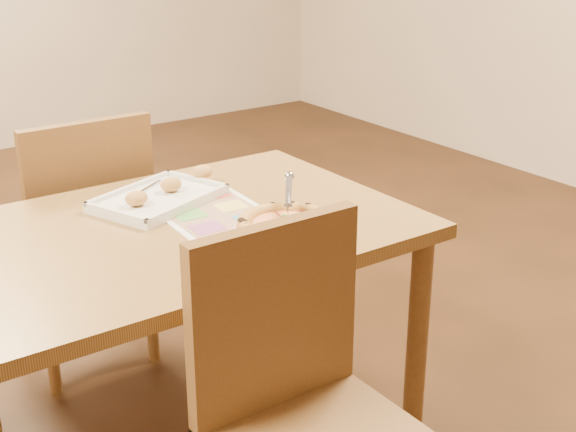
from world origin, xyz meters
TOP-DOWN VIEW (x-y plane):
  - dining_table at (0.00, 0.00)m, footprint 1.30×0.85m
  - chair_near at (0.00, -0.60)m, footprint 0.42×0.42m
  - chair_far at (-0.00, 0.60)m, footprint 0.42×0.42m
  - plate at (0.24, -0.22)m, footprint 0.32×0.32m
  - pizza at (0.24, -0.22)m, footprint 0.26×0.26m
  - pizza_cutter at (0.27, -0.18)m, footprint 0.10×0.13m
  - appetizer_tray at (0.08, 0.18)m, footprint 0.42×0.35m
  - menu at (0.16, 0.03)m, footprint 0.30×0.40m

SIDE VIEW (x-z plane):
  - chair_near at x=0.00m, z-range 0.33..0.80m
  - chair_far at x=0.00m, z-range 0.33..0.80m
  - dining_table at x=0.00m, z-range 0.27..0.99m
  - menu at x=0.16m, z-range 0.72..0.72m
  - plate at x=0.24m, z-range 0.72..0.74m
  - appetizer_tray at x=0.08m, z-range 0.71..0.77m
  - pizza at x=0.24m, z-range 0.73..0.77m
  - pizza_cutter at x=0.27m, z-range 0.76..0.85m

